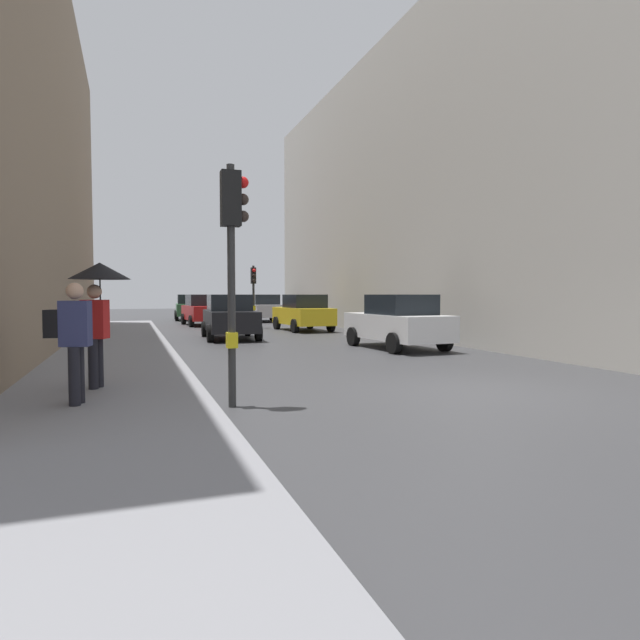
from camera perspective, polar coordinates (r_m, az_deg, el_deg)
ground_plane at (r=10.08m, az=15.88°, el=-7.38°), size 120.00×120.00×0.00m
sidewalk_kerb at (r=14.16m, az=-21.38°, el=-4.23°), size 3.16×40.00×0.16m
building_facade_right at (r=25.34m, az=21.74°, el=13.24°), size 12.00×35.56×12.89m
traffic_light_near_left at (r=8.31m, az=-9.45°, el=8.45°), size 0.43×0.25×3.75m
traffic_light_far_median at (r=27.73m, az=-7.22°, el=3.78°), size 0.24×0.43×3.27m
car_silver_hatchback at (r=34.48m, az=-6.13°, el=1.29°), size 2.04×4.21×1.76m
car_dark_suv at (r=21.24m, az=-9.74°, el=0.36°), size 2.20×4.29×1.76m
car_white_compact at (r=17.24m, az=8.41°, el=-0.19°), size 2.20×4.29×1.76m
car_red_sedan at (r=30.79m, az=-12.57°, el=1.07°), size 2.22×4.30×1.76m
car_green_estate at (r=37.59m, az=-13.94°, el=1.35°), size 2.22×4.30×1.76m
car_yellow_taxi at (r=25.60m, az=-1.83°, el=0.80°), size 2.17×4.28×1.76m
pedestrian_with_umbrella at (r=9.69m, az=-22.89°, el=3.04°), size 1.00×1.00×2.14m
pedestrian_with_grey_backpack at (r=8.41m, az=-25.25°, el=-1.55°), size 0.64×0.40×1.77m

